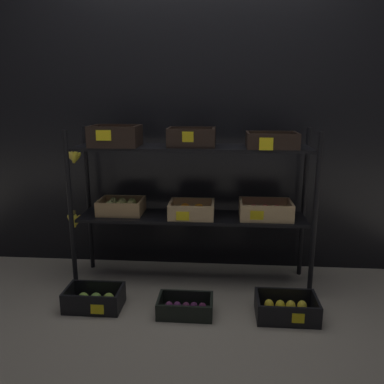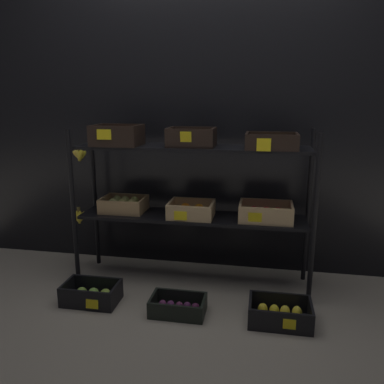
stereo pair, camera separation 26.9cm
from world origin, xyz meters
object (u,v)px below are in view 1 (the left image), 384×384
display_rack (190,183)px  crate_ground_apple_green (94,300)px  crate_ground_plum (185,308)px  crate_ground_lemon (286,309)px

display_rack → crate_ground_apple_green: size_ratio=4.83×
display_rack → crate_ground_plum: bearing=-89.0°
display_rack → crate_ground_plum: display_rack is taller
crate_ground_lemon → crate_ground_apple_green: bearing=179.2°
crate_ground_plum → crate_ground_apple_green: bearing=177.2°
display_rack → crate_ground_apple_green: bearing=-144.7°
display_rack → crate_ground_plum: (0.01, -0.44, -0.70)m
crate_ground_plum → crate_ground_lemon: 0.62m
crate_ground_apple_green → crate_ground_plum: 0.59m
crate_ground_plum → crate_ground_lemon: size_ratio=0.92×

